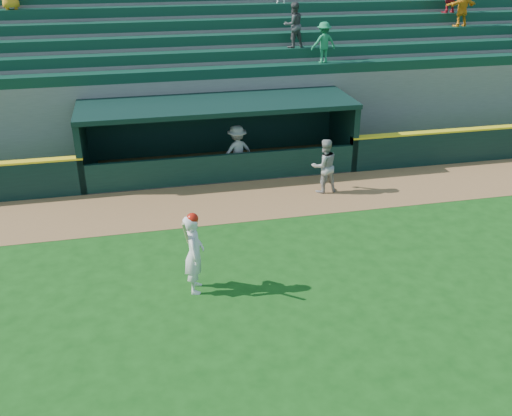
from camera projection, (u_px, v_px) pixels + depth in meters
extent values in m
plane|color=#134611|center=(270.00, 285.00, 13.60)|extent=(120.00, 120.00, 0.00)
cube|color=olive|center=(233.00, 201.00, 17.92)|extent=(40.00, 3.00, 0.01)
imported|color=#979792|center=(324.00, 166.00, 18.24)|extent=(0.94, 0.78, 1.78)
imported|color=#999994|center=(237.00, 151.00, 19.46)|extent=(1.30, 0.95, 1.81)
cube|color=slate|center=(219.00, 169.00, 20.38)|extent=(9.00, 2.60, 0.04)
cube|color=black|center=(82.00, 148.00, 19.00)|extent=(0.20, 2.60, 2.30)
cube|color=black|center=(343.00, 130.00, 20.79)|extent=(0.20, 2.60, 2.30)
cube|color=black|center=(213.00, 128.00, 21.04)|extent=(9.40, 0.20, 2.30)
cube|color=black|center=(217.00, 104.00, 19.37)|extent=(9.40, 2.80, 0.16)
cube|color=black|center=(225.00, 169.00, 19.10)|extent=(9.00, 0.16, 1.00)
cube|color=brown|center=(216.00, 155.00, 20.99)|extent=(8.40, 0.45, 0.10)
cube|color=slate|center=(210.00, 116.00, 21.38)|extent=(34.00, 0.85, 2.91)
cube|color=#0F3828|center=(209.00, 73.00, 20.57)|extent=(34.00, 0.60, 0.36)
cube|color=slate|center=(207.00, 104.00, 22.03)|extent=(34.00, 0.85, 3.36)
cube|color=#0F3828|center=(206.00, 56.00, 21.12)|extent=(34.00, 0.60, 0.36)
cube|color=slate|center=(204.00, 93.00, 22.68)|extent=(34.00, 0.85, 3.81)
cube|color=#0F3828|center=(202.00, 40.00, 21.68)|extent=(34.00, 0.60, 0.36)
cube|color=slate|center=(201.00, 83.00, 23.33)|extent=(34.00, 0.85, 4.26)
cube|color=#0F3828|center=(199.00, 24.00, 22.24)|extent=(34.00, 0.60, 0.36)
cube|color=slate|center=(198.00, 73.00, 23.99)|extent=(34.00, 0.85, 4.71)
cube|color=#0F3828|center=(196.00, 10.00, 22.79)|extent=(34.00, 0.60, 0.36)
cube|color=slate|center=(195.00, 64.00, 24.64)|extent=(34.00, 0.85, 5.16)
cube|color=slate|center=(193.00, 55.00, 25.29)|extent=(34.00, 0.85, 5.61)
cube|color=slate|center=(191.00, 52.00, 25.80)|extent=(34.50, 0.30, 5.61)
imported|color=#434343|center=(293.00, 25.00, 21.37)|extent=(0.93, 0.80, 1.64)
imported|color=#1B7B4A|center=(324.00, 42.00, 21.03)|extent=(1.00, 0.65, 1.47)
imported|color=orange|center=(463.00, 6.00, 23.39)|extent=(1.50, 0.67, 1.56)
imported|color=silver|center=(194.00, 254.00, 13.03)|extent=(0.55, 0.76, 1.93)
sphere|color=red|center=(192.00, 219.00, 12.64)|extent=(0.27, 0.27, 0.27)
cylinder|color=#CBB982|center=(186.00, 233.00, 12.51)|extent=(0.21, 0.51, 0.76)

